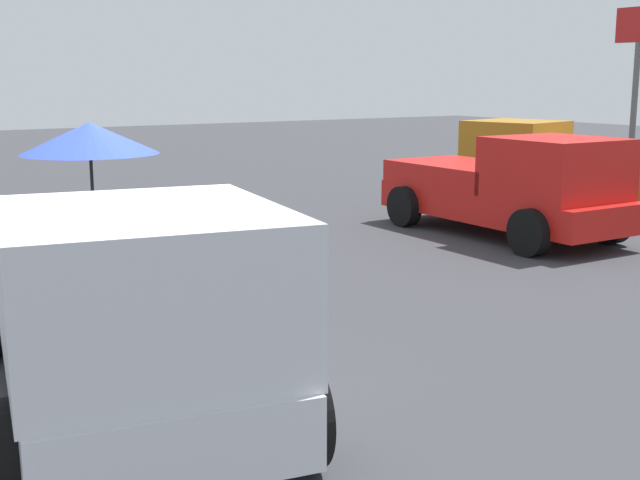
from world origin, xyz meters
The scene contains 5 objects.
ground_plane centered at (0.00, 0.00, 0.00)m, with size 80.00×80.00×0.00m, color #38383D.
pickup_truck_main centered at (0.46, -0.08, 0.97)m, with size 5.30×2.98×2.38m.
pickup_truck_red centered at (-3.68, 8.46, 0.87)m, with size 4.83×2.22×1.80m.
pickup_truck_far centered at (-5.99, 12.14, 0.87)m, with size 5.08×2.99×1.80m.
motel_sign centered at (-7.52, 16.85, 3.24)m, with size 1.40×0.16×4.57m.
Camera 1 is at (6.72, -2.27, 2.77)m, focal length 46.94 mm.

